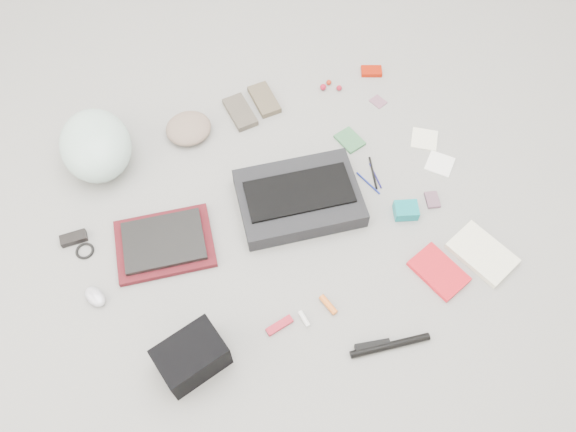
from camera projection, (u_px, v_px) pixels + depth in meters
name	position (u px, v px, depth m)	size (l,w,h in m)	color
ground_plane	(288.00, 222.00, 2.18)	(4.00, 4.00, 0.00)	gray
messenger_bag	(299.00, 198.00, 2.19)	(0.47, 0.33, 0.08)	black
bag_flap	(299.00, 192.00, 2.15)	(0.41, 0.19, 0.01)	black
laptop_sleeve	(165.00, 244.00, 2.12)	(0.36, 0.27, 0.03)	#561219
laptop	(164.00, 241.00, 2.10)	(0.30, 0.22, 0.02)	black
bike_helmet	(96.00, 145.00, 2.24)	(0.28, 0.35, 0.21)	silver
beanie	(189.00, 128.00, 2.37)	(0.19, 0.18, 0.07)	gray
mitten_left	(240.00, 112.00, 2.45)	(0.09, 0.18, 0.03)	#544D42
mitten_right	(264.00, 100.00, 2.48)	(0.09, 0.18, 0.03)	brown
power_brick	(74.00, 238.00, 2.13)	(0.10, 0.04, 0.03)	black
cable_coil	(85.00, 251.00, 2.11)	(0.07, 0.07, 0.01)	black
mouse	(95.00, 297.00, 2.01)	(0.06, 0.09, 0.04)	silver
camera_bag	(192.00, 357.00, 1.84)	(0.22, 0.15, 0.14)	black
multitool	(279.00, 325.00, 1.96)	(0.10, 0.03, 0.02)	maroon
toiletry_tube_white	(304.00, 319.00, 1.98)	(0.02, 0.02, 0.06)	white
toiletry_tube_orange	(328.00, 305.00, 2.00)	(0.02, 0.02, 0.08)	orange
u_lock	(373.00, 346.00, 1.92)	(0.12, 0.03, 0.02)	black
bike_pump	(390.00, 346.00, 1.92)	(0.03, 0.03, 0.28)	black
book_red	(439.00, 272.00, 2.07)	(0.13, 0.20, 0.02)	red
book_white	(482.00, 253.00, 2.10)	(0.16, 0.23, 0.02)	white
notepad	(350.00, 140.00, 2.38)	(0.09, 0.11, 0.01)	#366D44
pen_blue	(368.00, 183.00, 2.27)	(0.01, 0.01, 0.13)	navy
pen_black	(373.00, 173.00, 2.29)	(0.01, 0.01, 0.16)	black
pen_navy	(375.00, 176.00, 2.29)	(0.01, 0.01, 0.13)	navy
accordion_wallet	(406.00, 210.00, 2.18)	(0.09, 0.07, 0.05)	#0E8890
card_deck	(432.00, 200.00, 2.23)	(0.05, 0.07, 0.01)	#755064
napkin_top	(424.00, 139.00, 2.38)	(0.11, 0.11, 0.01)	white
napkin_bottom	(440.00, 164.00, 2.32)	(0.10, 0.10, 0.01)	white
lollipop_a	(323.00, 87.00, 2.52)	(0.03, 0.03, 0.03)	maroon
lollipop_b	(329.00, 82.00, 2.54)	(0.02, 0.02, 0.02)	#A42712
lollipop_c	(339.00, 88.00, 2.52)	(0.03, 0.03, 0.03)	maroon
altoids_tin	(371.00, 71.00, 2.57)	(0.09, 0.06, 0.02)	#A81A07
stamp_sheet	(378.00, 102.00, 2.49)	(0.05, 0.07, 0.00)	#8E5C72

